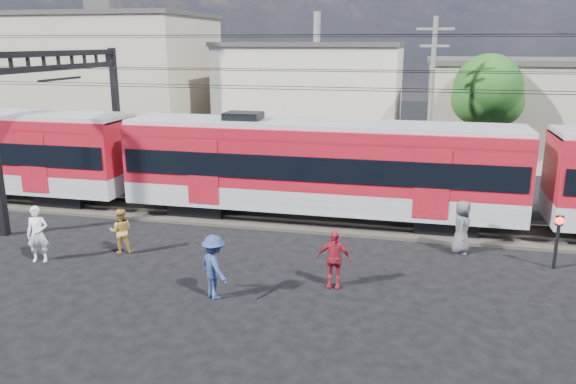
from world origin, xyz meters
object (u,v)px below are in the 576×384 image
(pedestrian_a, at_px, (38,234))
(crossing_signal, at_px, (558,232))
(commuter_train, at_px, (324,165))
(pedestrian_c, at_px, (214,267))

(pedestrian_a, height_order, crossing_signal, pedestrian_a)
(pedestrian_a, relative_size, crossing_signal, 1.06)
(pedestrian_a, xyz_separation_m, crossing_signal, (17.01, 3.27, 0.30))
(commuter_train, height_order, pedestrian_a, commuter_train)
(pedestrian_a, distance_m, crossing_signal, 17.32)
(pedestrian_c, height_order, crossing_signal, pedestrian_c)
(pedestrian_a, height_order, pedestrian_c, pedestrian_a)
(crossing_signal, bearing_deg, commuter_train, 158.34)
(pedestrian_c, bearing_deg, pedestrian_a, 30.88)
(commuter_train, xyz_separation_m, pedestrian_c, (-1.87, -7.90, -1.44))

